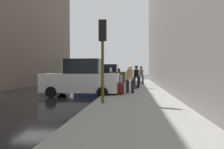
{
  "coord_description": "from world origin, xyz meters",
  "views": [
    {
      "loc": [
        5.86,
        -12.77,
        1.61
      ],
      "look_at": [
        4.06,
        4.95,
        1.21
      ],
      "focal_mm": 35.0,
      "sensor_mm": 36.0,
      "label": 1
    }
  ],
  "objects_px": {
    "parked_bronze_suv": "(107,74)",
    "parked_dark_green_sedan": "(113,75)",
    "parked_white_van": "(81,79)",
    "pedestrian_with_fedora": "(136,76)",
    "traffic_light": "(103,43)",
    "parked_blue_sedan": "(99,78)",
    "fire_hydrant": "(119,82)",
    "pedestrian_in_tan_coat": "(130,78)",
    "pedestrian_with_beanie": "(141,74)",
    "duffel_bag": "(135,87)",
    "rolling_suitcase": "(120,89)"
  },
  "relations": [
    {
      "from": "parked_white_van",
      "to": "duffel_bag",
      "type": "distance_m",
      "value": 4.98
    },
    {
      "from": "parked_white_van",
      "to": "pedestrian_with_fedora",
      "type": "height_order",
      "value": "parked_white_van"
    },
    {
      "from": "pedestrian_with_fedora",
      "to": "traffic_light",
      "type": "bearing_deg",
      "value": -100.7
    },
    {
      "from": "pedestrian_with_beanie",
      "to": "rolling_suitcase",
      "type": "relative_size",
      "value": 1.71
    },
    {
      "from": "parked_bronze_suv",
      "to": "pedestrian_in_tan_coat",
      "type": "height_order",
      "value": "parked_bronze_suv"
    },
    {
      "from": "fire_hydrant",
      "to": "rolling_suitcase",
      "type": "relative_size",
      "value": 0.68
    },
    {
      "from": "parked_white_van",
      "to": "pedestrian_with_fedora",
      "type": "relative_size",
      "value": 2.6
    },
    {
      "from": "rolling_suitcase",
      "to": "parked_white_van",
      "type": "bearing_deg",
      "value": 176.34
    },
    {
      "from": "parked_blue_sedan",
      "to": "fire_hydrant",
      "type": "relative_size",
      "value": 6.05
    },
    {
      "from": "parked_blue_sedan",
      "to": "fire_hydrant",
      "type": "distance_m",
      "value": 1.84
    },
    {
      "from": "parked_blue_sedan",
      "to": "parked_bronze_suv",
      "type": "xyz_separation_m",
      "value": [
        -0.0,
        6.14,
        0.18
      ]
    },
    {
      "from": "parked_bronze_suv",
      "to": "duffel_bag",
      "type": "distance_m",
      "value": 9.83
    },
    {
      "from": "traffic_light",
      "to": "parked_blue_sedan",
      "type": "bearing_deg",
      "value": 100.11
    },
    {
      "from": "parked_white_van",
      "to": "rolling_suitcase",
      "type": "bearing_deg",
      "value": -3.66
    },
    {
      "from": "parked_blue_sedan",
      "to": "duffel_bag",
      "type": "xyz_separation_m",
      "value": [
        3.3,
        -3.08,
        -0.56
      ]
    },
    {
      "from": "parked_white_van",
      "to": "fire_hydrant",
      "type": "bearing_deg",
      "value": 75.21
    },
    {
      "from": "parked_dark_green_sedan",
      "to": "parked_blue_sedan",
      "type": "bearing_deg",
      "value": -90.0
    },
    {
      "from": "traffic_light",
      "to": "pedestrian_with_fedora",
      "type": "height_order",
      "value": "traffic_light"
    },
    {
      "from": "parked_blue_sedan",
      "to": "pedestrian_with_beanie",
      "type": "xyz_separation_m",
      "value": [
        3.9,
        1.87,
        0.29
      ]
    },
    {
      "from": "parked_white_van",
      "to": "pedestrian_with_beanie",
      "type": "xyz_separation_m",
      "value": [
        3.9,
        8.61,
        0.1
      ]
    },
    {
      "from": "parked_white_van",
      "to": "rolling_suitcase",
      "type": "distance_m",
      "value": 2.46
    },
    {
      "from": "fire_hydrant",
      "to": "pedestrian_with_fedora",
      "type": "relative_size",
      "value": 0.4
    },
    {
      "from": "parked_white_van",
      "to": "pedestrian_with_beanie",
      "type": "relative_size",
      "value": 2.6
    },
    {
      "from": "duffel_bag",
      "to": "pedestrian_with_fedora",
      "type": "bearing_deg",
      "value": 83.96
    },
    {
      "from": "parked_bronze_suv",
      "to": "pedestrian_with_beanie",
      "type": "bearing_deg",
      "value": -47.57
    },
    {
      "from": "traffic_light",
      "to": "rolling_suitcase",
      "type": "bearing_deg",
      "value": 81.2
    },
    {
      "from": "pedestrian_with_fedora",
      "to": "duffel_bag",
      "type": "height_order",
      "value": "pedestrian_with_fedora"
    },
    {
      "from": "parked_dark_green_sedan",
      "to": "duffel_bag",
      "type": "xyz_separation_m",
      "value": [
        3.3,
        -16.41,
        -0.56
      ]
    },
    {
      "from": "parked_bronze_suv",
      "to": "parked_dark_green_sedan",
      "type": "xyz_separation_m",
      "value": [
        0.0,
        7.18,
        -0.18
      ]
    },
    {
      "from": "parked_white_van",
      "to": "rolling_suitcase",
      "type": "height_order",
      "value": "parked_white_van"
    },
    {
      "from": "parked_blue_sedan",
      "to": "parked_bronze_suv",
      "type": "height_order",
      "value": "parked_bronze_suv"
    },
    {
      "from": "parked_white_van",
      "to": "parked_dark_green_sedan",
      "type": "height_order",
      "value": "parked_white_van"
    },
    {
      "from": "parked_white_van",
      "to": "pedestrian_with_fedora",
      "type": "distance_m",
      "value": 5.61
    },
    {
      "from": "parked_dark_green_sedan",
      "to": "pedestrian_with_fedora",
      "type": "relative_size",
      "value": 2.38
    },
    {
      "from": "parked_dark_green_sedan",
      "to": "pedestrian_with_fedora",
      "type": "bearing_deg",
      "value": -77.75
    },
    {
      "from": "duffel_bag",
      "to": "rolling_suitcase",
      "type": "bearing_deg",
      "value": -103.39
    },
    {
      "from": "duffel_bag",
      "to": "fire_hydrant",
      "type": "bearing_deg",
      "value": 115.27
    },
    {
      "from": "rolling_suitcase",
      "to": "duffel_bag",
      "type": "xyz_separation_m",
      "value": [
        0.91,
        3.81,
        -0.2
      ]
    },
    {
      "from": "pedestrian_with_beanie",
      "to": "duffel_bag",
      "type": "xyz_separation_m",
      "value": [
        -0.6,
        -4.96,
        -0.85
      ]
    },
    {
      "from": "parked_bronze_suv",
      "to": "duffel_bag",
      "type": "height_order",
      "value": "parked_bronze_suv"
    },
    {
      "from": "parked_bronze_suv",
      "to": "fire_hydrant",
      "type": "height_order",
      "value": "parked_bronze_suv"
    },
    {
      "from": "parked_dark_green_sedan",
      "to": "pedestrian_with_beanie",
      "type": "xyz_separation_m",
      "value": [
        3.9,
        -11.46,
        0.29
      ]
    },
    {
      "from": "pedestrian_in_tan_coat",
      "to": "pedestrian_with_fedora",
      "type": "relative_size",
      "value": 0.96
    },
    {
      "from": "pedestrian_in_tan_coat",
      "to": "parked_blue_sedan",
      "type": "bearing_deg",
      "value": 115.33
    },
    {
      "from": "fire_hydrant",
      "to": "pedestrian_in_tan_coat",
      "type": "relative_size",
      "value": 0.41
    },
    {
      "from": "parked_dark_green_sedan",
      "to": "fire_hydrant",
      "type": "bearing_deg",
      "value": -82.24
    },
    {
      "from": "pedestrian_with_beanie",
      "to": "rolling_suitcase",
      "type": "bearing_deg",
      "value": -99.76
    },
    {
      "from": "duffel_bag",
      "to": "parked_dark_green_sedan",
      "type": "bearing_deg",
      "value": 101.38
    },
    {
      "from": "fire_hydrant",
      "to": "duffel_bag",
      "type": "height_order",
      "value": "fire_hydrant"
    },
    {
      "from": "parked_bronze_suv",
      "to": "pedestrian_with_fedora",
      "type": "distance_m",
      "value": 9.07
    }
  ]
}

